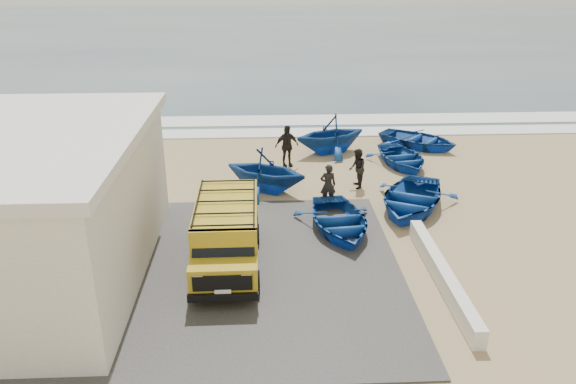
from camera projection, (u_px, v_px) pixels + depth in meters
name	position (u px, v px, depth m)	size (l,w,h in m)	color
ground	(265.00, 238.00, 18.50)	(160.00, 160.00, 0.00)	tan
slab	(198.00, 270.00, 16.56)	(12.00, 10.00, 0.05)	#423F3D
ocean	(261.00, 32.00, 70.13)	(180.00, 88.00, 0.01)	#385166
surf_line	(263.00, 133.00, 29.56)	(180.00, 1.60, 0.06)	white
surf_wash	(262.00, 121.00, 31.86)	(180.00, 2.20, 0.04)	white
parapet	(442.00, 275.00, 15.85)	(0.35, 6.00, 0.55)	silver
van	(227.00, 232.00, 16.54)	(1.93, 4.70, 2.01)	gold
boat_near_left	(339.00, 221.00, 18.85)	(2.73, 3.82, 0.79)	#13459A
boat_near_right	(411.00, 198.00, 20.47)	(3.08, 4.31, 0.89)	#13459A
boat_mid_left	(265.00, 170.00, 21.93)	(2.89, 3.35, 1.76)	#13459A
boat_mid_right	(402.00, 158.00, 24.87)	(2.54, 3.56, 0.74)	#13459A
boat_far_left	(330.00, 134.00, 26.35)	(3.02, 3.50, 1.84)	#13459A
boat_far_right	(418.00, 139.00, 27.30)	(2.76, 3.86, 0.80)	#13459A
fisherman_front	(328.00, 185.00, 20.68)	(0.59, 0.39, 1.62)	black
fisherman_middle	(357.00, 169.00, 22.32)	(0.78, 0.61, 1.61)	black
fisherman_back	(287.00, 146.00, 24.60)	(1.10, 0.46, 1.87)	black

